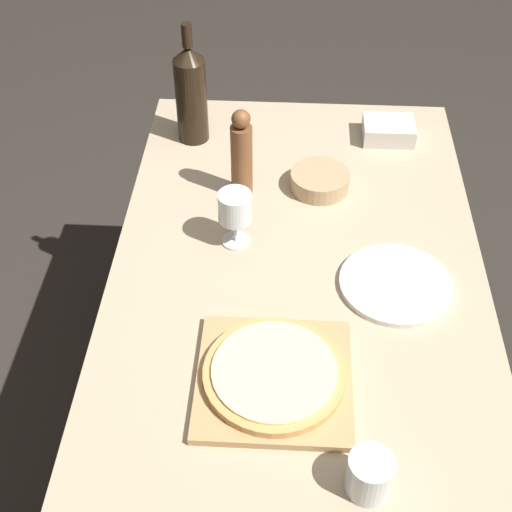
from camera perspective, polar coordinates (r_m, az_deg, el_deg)
The scene contains 11 objects.
ground_plane at distance 2.20m, azimuth 2.52°, elevation -16.32°, with size 12.00×12.00×0.00m, color #2D2823.
dining_table at distance 1.67m, azimuth 3.21°, elevation -5.02°, with size 0.87×1.59×0.75m.
cutting_board at distance 1.44m, azimuth 1.46°, elevation -9.84°, with size 0.31×0.30×0.02m.
pizza at distance 1.42m, azimuth 1.47°, elevation -9.35°, with size 0.28×0.28×0.02m.
wine_bottle at distance 1.99m, azimuth -5.23°, elevation 12.86°, with size 0.09×0.09×0.34m.
pepper_mill at distance 1.79m, azimuth -1.16°, elevation 8.05°, with size 0.05×0.05×0.25m.
wine_glass at distance 1.65m, azimuth -1.69°, elevation 3.79°, with size 0.08×0.08×0.14m.
small_bowl at distance 1.87m, azimuth 5.12°, elevation 6.02°, with size 0.15×0.15×0.05m.
drinking_tumbler at distance 1.30m, azimuth 9.08°, elevation -16.89°, with size 0.08×0.08×0.09m.
dinner_plate at distance 1.64m, azimuth 11.09°, elevation -2.21°, with size 0.25×0.25×0.01m.
food_container at distance 2.08m, azimuth 10.55°, elevation 9.85°, with size 0.14×0.11×0.05m.
Camera 1 is at (-0.03, -1.10, 1.91)m, focal length 50.00 mm.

